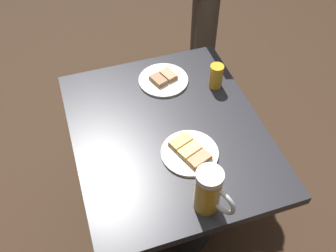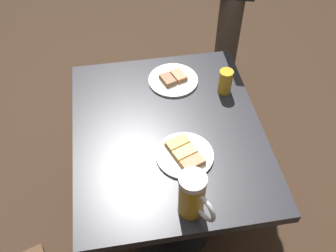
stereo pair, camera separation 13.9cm
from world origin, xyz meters
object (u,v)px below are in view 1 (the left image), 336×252
Objects in this scene: plate_far at (163,79)px; beer_glass_small at (216,76)px; beer_mug at (209,191)px; plate_near at (190,152)px.

beer_glass_small is (0.09, 0.19, 0.04)m from plate_far.
beer_mug reaches higher than beer_glass_small.
plate_far is at bearing 175.60° from beer_mug.
plate_near is 0.39m from plate_far.
beer_glass_small is (-0.50, 0.24, -0.03)m from beer_mug.
plate_near is at bearing -36.59° from beer_glass_small.
plate_near is 0.37m from beer_glass_small.
plate_far is 1.98× the size of beer_glass_small.
beer_glass_small is at bearing 143.41° from plate_near.
plate_far is 1.19× the size of beer_mug.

